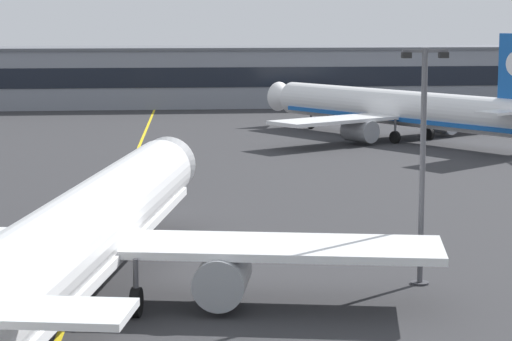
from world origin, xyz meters
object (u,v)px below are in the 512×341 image
at_px(apron_lamp_post, 423,162).
at_px(safety_cone_by_nose_gear, 108,228).
at_px(airliner_foreground, 87,231).
at_px(airliner_background, 400,109).

xyz_separation_m(apron_lamp_post, safety_cone_by_nose_gear, (-15.58, 14.09, -5.79)).
height_order(airliner_foreground, airliner_background, airliner_foreground).
xyz_separation_m(airliner_foreground, airliner_background, (29.61, 60.95, -0.07)).
relative_size(apron_lamp_post, safety_cone_by_nose_gear, 20.90).
bearing_deg(airliner_background, apron_lamp_post, -103.02).
bearing_deg(apron_lamp_post, airliner_foreground, -173.46).
distance_m(apron_lamp_post, safety_cone_by_nose_gear, 21.79).
bearing_deg(airliner_background, airliner_foreground, -115.91).
bearing_deg(safety_cone_by_nose_gear, airliner_foreground, -91.31).
bearing_deg(safety_cone_by_nose_gear, apron_lamp_post, -42.13).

